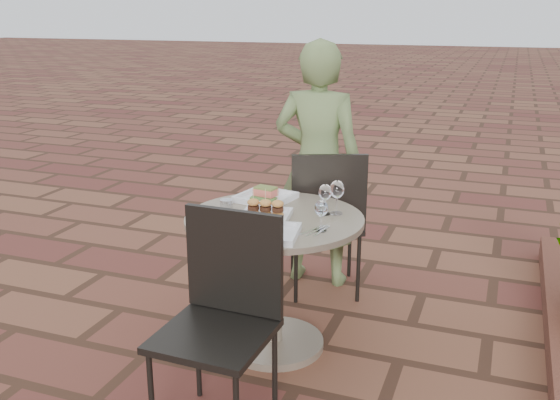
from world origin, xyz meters
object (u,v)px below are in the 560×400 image
(cafe_table, at_px, (275,262))
(diner, at_px, (318,165))
(chair_near, at_px, (224,304))
(plate_sliders, at_px, (266,212))
(chair_far, at_px, (327,212))
(plate_tuna, at_px, (270,233))
(plate_salmon, at_px, (266,196))

(cafe_table, distance_m, diner, 0.96)
(chair_near, relative_size, plate_sliders, 3.42)
(chair_far, height_order, plate_tuna, chair_far)
(chair_near, bearing_deg, chair_far, 89.19)
(plate_sliders, bearing_deg, plate_tuna, -64.16)
(chair_near, bearing_deg, plate_tuna, 82.35)
(cafe_table, bearing_deg, plate_salmon, 120.58)
(chair_near, height_order, plate_salmon, chair_near)
(plate_sliders, bearing_deg, chair_far, 81.95)
(chair_near, height_order, plate_sliders, chair_near)
(chair_near, xyz_separation_m, diner, (-0.07, 1.55, 0.23))
(chair_far, xyz_separation_m, plate_tuna, (0.00, -0.96, 0.20))
(plate_salmon, bearing_deg, chair_near, -79.51)
(cafe_table, xyz_separation_m, diner, (-0.05, 0.91, 0.30))
(plate_salmon, relative_size, plate_sliders, 1.16)
(cafe_table, relative_size, chair_far, 0.97)
(diner, bearing_deg, chair_far, 118.04)
(chair_near, xyz_separation_m, plate_salmon, (-0.16, 0.89, 0.20))
(chair_far, distance_m, diner, 0.34)
(cafe_table, distance_m, plate_tuna, 0.38)
(diner, relative_size, plate_tuna, 5.26)
(plate_tuna, bearing_deg, cafe_table, 106.34)
(cafe_table, height_order, plate_sliders, plate_sliders)
(cafe_table, height_order, chair_far, chair_far)
(chair_far, distance_m, plate_tuna, 0.98)
(chair_near, distance_m, plate_salmon, 0.93)
(cafe_table, relative_size, diner, 0.58)
(chair_far, distance_m, plate_sliders, 0.78)
(cafe_table, relative_size, chair_near, 0.97)
(cafe_table, bearing_deg, chair_far, 83.91)
(plate_salmon, distance_m, plate_sliders, 0.31)
(chair_near, relative_size, plate_salmon, 2.96)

